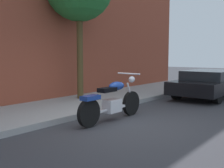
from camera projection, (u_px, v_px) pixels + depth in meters
ground_plane at (128, 125)px, 6.26m from camera, size 60.00×60.00×0.00m
sidewalk at (56, 109)px, 7.84m from camera, size 18.64×2.46×0.14m
motorcycle at (112, 102)px, 6.68m from camera, size 2.27×0.70×1.14m
parked_car_black at (210, 83)px, 10.49m from camera, size 4.25×1.73×1.03m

